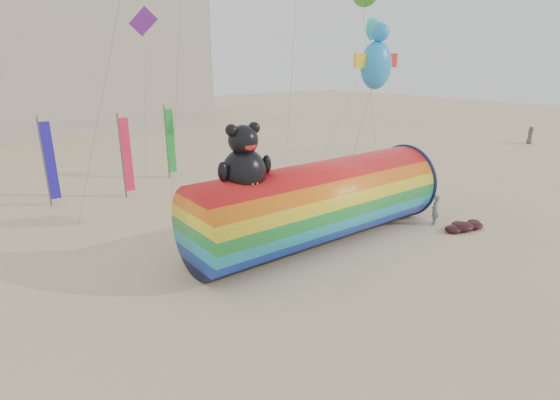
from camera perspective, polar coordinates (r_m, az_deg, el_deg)
ground at (r=18.38m, az=1.63°, el=-8.58°), size 160.00×160.00×0.00m
windsock_assembly at (r=20.26m, az=5.14°, el=-0.02°), size 12.97×3.95×5.98m
kite_handler at (r=23.90m, az=19.59°, el=-1.22°), size 0.68×0.59×1.58m
fabric_bundle at (r=23.95m, az=22.93°, el=-3.16°), size 2.62×1.35×0.41m
festival_banners at (r=29.43m, az=-20.30°, el=5.90°), size 8.80×2.94×5.20m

